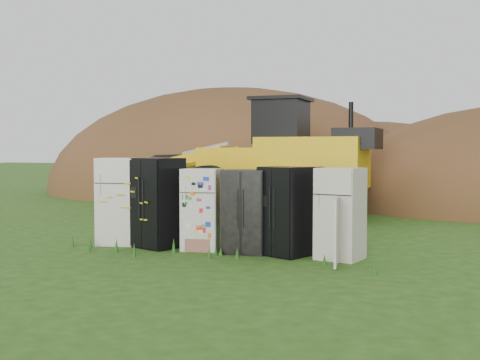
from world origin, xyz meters
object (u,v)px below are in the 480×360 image
(fridge_dark_mid, at_px, (245,211))
(wheel_loader, at_px, (253,157))
(fridge_black_right, at_px, (285,211))
(fridge_black_side, at_px, (157,203))
(fridge_open_door, at_px, (340,214))
(fridge_leftmost, at_px, (119,201))
(fridge_sticker, at_px, (202,209))

(fridge_dark_mid, distance_m, wheel_loader, 6.80)
(fridge_black_right, bearing_deg, fridge_black_side, -155.66)
(fridge_black_side, bearing_deg, fridge_black_right, 19.88)
(fridge_black_side, height_order, fridge_dark_mid, fridge_black_side)
(fridge_black_side, height_order, fridge_open_door, fridge_black_side)
(wheel_loader, bearing_deg, fridge_black_right, -65.01)
(fridge_leftmost, xyz_separation_m, fridge_sticker, (1.97, -0.01, -0.10))
(fridge_black_side, bearing_deg, fridge_open_door, 19.55)
(fridge_black_side, relative_size, fridge_dark_mid, 1.13)
(fridge_black_right, distance_m, wheel_loader, 7.09)
(fridge_leftmost, height_order, fridge_black_right, fridge_leftmost)
(fridge_leftmost, relative_size, fridge_black_side, 1.00)
(fridge_leftmost, distance_m, wheel_loader, 6.47)
(fridge_sticker, relative_size, fridge_dark_mid, 1.01)
(fridge_black_side, bearing_deg, fridge_sticker, 20.71)
(fridge_sticker, bearing_deg, fridge_leftmost, 168.17)
(fridge_leftmost, xyz_separation_m, fridge_open_door, (4.81, -0.01, -0.08))
(fridge_black_side, distance_m, fridge_dark_mid, 1.97)
(fridge_open_door, bearing_deg, fridge_dark_mid, -168.04)
(fridge_leftmost, distance_m, fridge_dark_mid, 2.92)
(fridge_open_door, bearing_deg, fridge_leftmost, -168.23)
(fridge_black_right, height_order, fridge_open_door, fridge_black_right)
(fridge_leftmost, bearing_deg, fridge_black_right, -16.34)
(fridge_dark_mid, relative_size, wheel_loader, 0.22)
(fridge_sticker, height_order, fridge_black_right, fridge_black_right)
(fridge_leftmost, bearing_deg, fridge_black_side, -18.67)
(fridge_open_door, bearing_deg, wheel_loader, 134.29)
(fridge_open_door, relative_size, wheel_loader, 0.23)
(wheel_loader, bearing_deg, fridge_sticker, -79.38)
(fridge_black_right, bearing_deg, fridge_leftmost, -156.45)
(fridge_sticker, bearing_deg, wheel_loader, 89.20)
(fridge_sticker, height_order, fridge_open_door, fridge_open_door)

